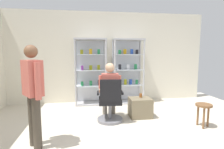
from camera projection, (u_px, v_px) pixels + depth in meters
The scene contains 9 objects.
back_wall at pixel (108, 58), 5.51m from camera, with size 6.00×0.10×2.70m, color silver.
display_cabinet_left at pixel (91, 71), 5.24m from camera, with size 0.90×0.45×1.90m.
display_cabinet_right at pixel (127, 71), 5.40m from camera, with size 0.90×0.45×1.90m.
office_chair at pixel (110, 104), 3.90m from camera, with size 0.58×0.56×0.96m.
seated_shopkeeper at pixel (110, 88), 4.02m from camera, with size 0.51×0.58×1.29m.
storage_crate at pixel (140, 107), 4.22m from camera, with size 0.50×0.41×0.45m, color #72664C.
tea_glass at pixel (141, 95), 4.26m from camera, with size 0.07×0.07×0.09m, color brown.
standing_customer at pixel (33, 90), 2.79m from camera, with size 0.38×0.45×1.63m.
wooden_stool at pixel (204, 109), 3.64m from camera, with size 0.32×0.32×0.48m.
Camera 1 is at (-0.70, -2.48, 1.52)m, focal length 28.87 mm.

